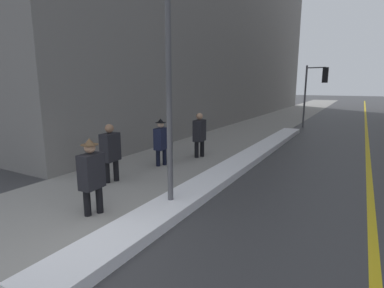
{
  "coord_description": "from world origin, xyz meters",
  "views": [
    {
      "loc": [
        3.6,
        -3.09,
        2.67
      ],
      "look_at": [
        -0.4,
        4.0,
        1.05
      ],
      "focal_mm": 28.0,
      "sensor_mm": 36.0,
      "label": 1
    }
  ],
  "objects_px": {
    "pedestrian_in_fedora": "(92,174)",
    "pedestrian_with_shoulder_bag": "(161,140)",
    "pedestrian_trailing": "(200,133)",
    "traffic_light_near": "(317,83)",
    "pedestrian_in_glasses": "(110,150)",
    "lamp_post": "(169,70)"
  },
  "relations": [
    {
      "from": "lamp_post",
      "to": "pedestrian_with_shoulder_bag",
      "type": "relative_size",
      "value": 3.12
    },
    {
      "from": "traffic_light_near",
      "to": "pedestrian_with_shoulder_bag",
      "type": "relative_size",
      "value": 2.41
    },
    {
      "from": "lamp_post",
      "to": "pedestrian_trailing",
      "type": "distance_m",
      "value": 5.21
    },
    {
      "from": "traffic_light_near",
      "to": "pedestrian_trailing",
      "type": "bearing_deg",
      "value": -97.01
    },
    {
      "from": "pedestrian_in_glasses",
      "to": "pedestrian_trailing",
      "type": "distance_m",
      "value": 3.84
    },
    {
      "from": "pedestrian_with_shoulder_bag",
      "to": "pedestrian_trailing",
      "type": "height_order",
      "value": "pedestrian_trailing"
    },
    {
      "from": "pedestrian_with_shoulder_bag",
      "to": "pedestrian_trailing",
      "type": "xyz_separation_m",
      "value": [
        0.55,
        1.67,
        0.05
      ]
    },
    {
      "from": "pedestrian_trailing",
      "to": "lamp_post",
      "type": "bearing_deg",
      "value": 16.42
    },
    {
      "from": "pedestrian_in_fedora",
      "to": "pedestrian_trailing",
      "type": "bearing_deg",
      "value": -179.43
    },
    {
      "from": "pedestrian_in_fedora",
      "to": "pedestrian_with_shoulder_bag",
      "type": "bearing_deg",
      "value": -169.63
    },
    {
      "from": "traffic_light_near",
      "to": "pedestrian_trailing",
      "type": "relative_size",
      "value": 2.31
    },
    {
      "from": "pedestrian_trailing",
      "to": "pedestrian_in_fedora",
      "type": "bearing_deg",
      "value": 0.57
    },
    {
      "from": "pedestrian_with_shoulder_bag",
      "to": "lamp_post",
      "type": "bearing_deg",
      "value": 34.23
    },
    {
      "from": "lamp_post",
      "to": "traffic_light_near",
      "type": "bearing_deg",
      "value": 86.3
    },
    {
      "from": "lamp_post",
      "to": "pedestrian_in_glasses",
      "type": "xyz_separation_m",
      "value": [
        -2.43,
        0.72,
        -2.06
      ]
    },
    {
      "from": "lamp_post",
      "to": "pedestrian_with_shoulder_bag",
      "type": "height_order",
      "value": "lamp_post"
    },
    {
      "from": "traffic_light_near",
      "to": "pedestrian_in_glasses",
      "type": "xyz_separation_m",
      "value": [
        -3.39,
        -14.08,
        -1.87
      ]
    },
    {
      "from": "traffic_light_near",
      "to": "pedestrian_in_glasses",
      "type": "relative_size",
      "value": 2.35
    },
    {
      "from": "pedestrian_in_glasses",
      "to": "pedestrian_with_shoulder_bag",
      "type": "xyz_separation_m",
      "value": [
        0.21,
        2.09,
        -0.04
      ]
    },
    {
      "from": "traffic_light_near",
      "to": "pedestrian_trailing",
      "type": "height_order",
      "value": "traffic_light_near"
    },
    {
      "from": "traffic_light_near",
      "to": "pedestrian_in_fedora",
      "type": "distance_m",
      "value": 16.1
    },
    {
      "from": "lamp_post",
      "to": "pedestrian_in_fedora",
      "type": "distance_m",
      "value": 2.63
    }
  ]
}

